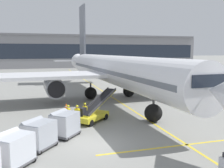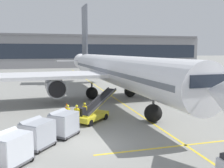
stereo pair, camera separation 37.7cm
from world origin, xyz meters
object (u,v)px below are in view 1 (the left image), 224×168
at_px(belt_loader, 93,112).
at_px(ground_crew_by_loader, 68,113).
at_px(ground_crew_by_carts, 85,111).
at_px(baggage_cart_third, 12,149).
at_px(baggage_cart_second, 39,133).
at_px(ground_crew_marshaller, 77,114).
at_px(baggage_cart_lead, 64,123).
at_px(parked_airplane, 112,70).
at_px(safety_cone_engine_keepout, 66,107).

relative_size(belt_loader, ground_crew_by_loader, 2.74).
bearing_deg(ground_crew_by_carts, baggage_cart_third, -125.65).
bearing_deg(baggage_cart_second, ground_crew_marshaller, 54.61).
xyz_separation_m(baggage_cart_lead, baggage_cart_third, (-3.17, -4.07, 0.00)).
distance_m(baggage_cart_third, ground_crew_by_loader, 7.86).
bearing_deg(parked_airplane, baggage_cart_second, -122.30).
bearing_deg(belt_loader, baggage_cart_lead, -130.18).
bearing_deg(baggage_cart_second, baggage_cart_third, -121.24).
relative_size(parked_airplane, safety_cone_engine_keepout, 56.31).
bearing_deg(ground_crew_by_carts, baggage_cart_lead, -122.68).
xyz_separation_m(baggage_cart_second, safety_cone_engine_keepout, (2.76, 9.97, -0.62)).
relative_size(parked_airplane, ground_crew_by_loader, 25.18).
bearing_deg(baggage_cart_lead, baggage_cart_third, -127.91).
height_order(baggage_cart_second, baggage_cart_third, same).
bearing_deg(baggage_cart_lead, ground_crew_by_carts, 57.32).
distance_m(parked_airplane, ground_crew_marshaller, 12.23).
bearing_deg(parked_airplane, ground_crew_by_carts, -119.25).
height_order(parked_airplane, belt_loader, parked_airplane).
distance_m(belt_loader, ground_crew_marshaller, 1.79).
xyz_separation_m(ground_crew_by_loader, ground_crew_by_carts, (1.52, 0.47, 0.00)).
xyz_separation_m(belt_loader, safety_cone_engine_keepout, (-1.95, 4.70, -0.44)).
bearing_deg(parked_airplane, ground_crew_by_loader, -124.43).
height_order(baggage_cart_second, ground_crew_by_carts, baggage_cart_second).
bearing_deg(ground_crew_marshaller, ground_crew_by_loader, 160.91).
bearing_deg(ground_crew_by_loader, ground_crew_marshaller, -19.09).
relative_size(belt_loader, baggage_cart_third, 1.83).
xyz_separation_m(belt_loader, baggage_cart_second, (-4.71, -5.27, 0.18)).
relative_size(belt_loader, safety_cone_engine_keepout, 6.12).
height_order(baggage_cart_third, safety_cone_engine_keepout, baggage_cart_third).
xyz_separation_m(ground_crew_by_loader, safety_cone_engine_keepout, (0.34, 5.30, -0.62)).
relative_size(belt_loader, baggage_cart_second, 1.83).
bearing_deg(ground_crew_by_carts, parked_airplane, 60.75).
bearing_deg(ground_crew_by_loader, baggage_cart_third, -118.67).
distance_m(belt_loader, ground_crew_by_loader, 2.37).
relative_size(baggage_cart_lead, ground_crew_by_carts, 1.50).
bearing_deg(ground_crew_by_carts, ground_crew_by_loader, -162.62).
bearing_deg(parked_airplane, safety_cone_engine_keepout, -144.30).
bearing_deg(belt_loader, baggage_cart_second, -131.80).
xyz_separation_m(parked_airplane, safety_cone_engine_keepout, (-6.49, -4.66, -3.45)).
bearing_deg(ground_crew_marshaller, baggage_cart_second, -125.39).
bearing_deg(parked_airplane, baggage_cart_third, -122.16).
bearing_deg(belt_loader, parked_airplane, 64.14).
bearing_deg(parked_airplane, belt_loader, -115.86).
bearing_deg(ground_crew_by_loader, ground_crew_by_carts, 17.38).
distance_m(baggage_cart_third, safety_cone_engine_keepout, 12.89).
xyz_separation_m(baggage_cart_lead, safety_cone_engine_keepout, (0.94, 8.13, -0.62)).
height_order(baggage_cart_lead, baggage_cart_second, same).
relative_size(baggage_cart_second, ground_crew_by_loader, 1.50).
relative_size(baggage_cart_lead, ground_crew_marshaller, 1.50).
bearing_deg(baggage_cart_second, belt_loader, 48.20).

